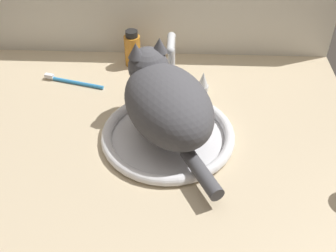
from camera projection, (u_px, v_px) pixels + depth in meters
The scene contains 7 objects.
countertop at pixel (146, 133), 104.96cm from camera, with size 106.52×72.62×3.00cm, color #CCB793.
backsplash_wall at pixel (155, 14), 124.33cm from camera, with size 106.52×2.40×31.14cm, color silver.
sink_basin at pixel (168, 135), 100.39cm from camera, with size 32.05×32.05×2.53cm.
faucet at pixel (171, 70), 111.73cm from camera, with size 20.65×10.08×17.55cm.
cat at pixel (165, 100), 95.43cm from camera, with size 29.02×38.12×18.42cm.
amber_bottle at pixel (133, 49), 123.24cm from camera, with size 4.73×4.73×11.08cm.
toothbrush at pixel (72, 82), 118.45cm from camera, with size 17.68×5.63×1.70cm.
Camera 1 is at (8.97, -78.38, 70.97)cm, focal length 44.80 mm.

